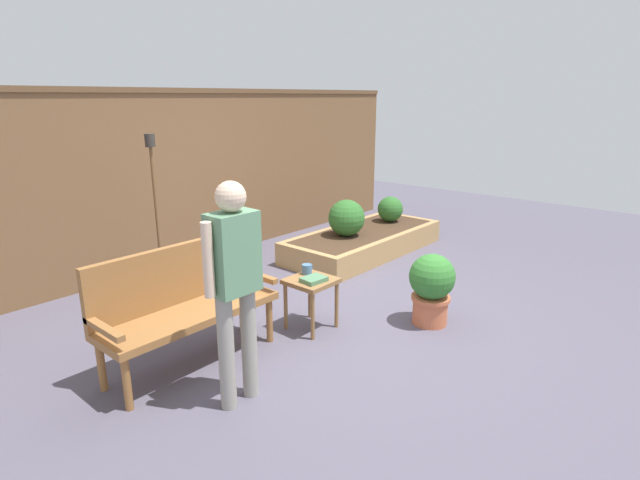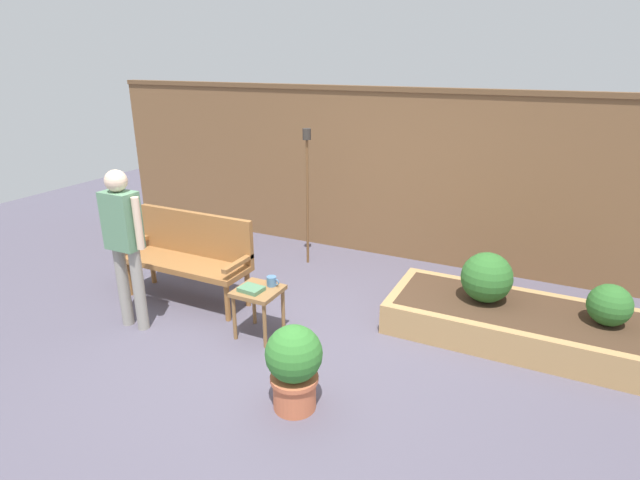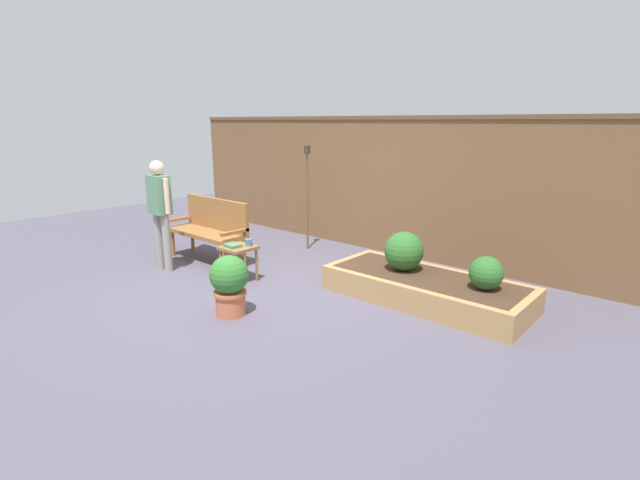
% 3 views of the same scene
% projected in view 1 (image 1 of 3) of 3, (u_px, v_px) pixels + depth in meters
% --- Properties ---
extents(ground_plane, '(14.00, 14.00, 0.00)m').
position_uv_depth(ground_plane, '(339.00, 319.00, 4.84)').
color(ground_plane, '#514C5B').
extents(fence_back, '(8.40, 0.14, 2.16)m').
position_uv_depth(fence_back, '(175.00, 178.00, 6.18)').
color(fence_back, brown).
rests_on(fence_back, ground_plane).
extents(garden_bench, '(1.44, 0.48, 0.94)m').
position_uv_depth(garden_bench, '(183.00, 297.00, 3.94)').
color(garden_bench, '#936033').
rests_on(garden_bench, ground_plane).
extents(side_table, '(0.40, 0.40, 0.48)m').
position_uv_depth(side_table, '(311.00, 288.00, 4.54)').
color(side_table, olive).
rests_on(side_table, ground_plane).
extents(cup_on_table, '(0.13, 0.09, 0.09)m').
position_uv_depth(cup_on_table, '(307.00, 269.00, 4.64)').
color(cup_on_table, teal).
rests_on(cup_on_table, side_table).
extents(book_on_table, '(0.23, 0.18, 0.04)m').
position_uv_depth(book_on_table, '(314.00, 279.00, 4.45)').
color(book_on_table, '#4C7A56').
rests_on(book_on_table, side_table).
extents(potted_boxwood, '(0.42, 0.42, 0.68)m').
position_uv_depth(potted_boxwood, '(432.00, 286.00, 4.65)').
color(potted_boxwood, '#C66642').
rests_on(potted_boxwood, ground_plane).
extents(raised_planter_bed, '(2.40, 1.00, 0.30)m').
position_uv_depth(raised_planter_bed, '(364.00, 242.00, 6.86)').
color(raised_planter_bed, '#AD8451').
rests_on(raised_planter_bed, ground_plane).
extents(shrub_near_bench, '(0.48, 0.48, 0.48)m').
position_uv_depth(shrub_near_bench, '(347.00, 218.00, 6.53)').
color(shrub_near_bench, brown).
rests_on(shrub_near_bench, raised_planter_bed).
extents(shrub_far_corner, '(0.37, 0.37, 0.37)m').
position_uv_depth(shrub_far_corner, '(390.00, 209.00, 7.29)').
color(shrub_far_corner, brown).
rests_on(shrub_far_corner, raised_planter_bed).
extents(tiki_torch, '(0.10, 0.10, 1.70)m').
position_uv_depth(tiki_torch, '(154.00, 187.00, 5.16)').
color(tiki_torch, brown).
rests_on(tiki_torch, ground_plane).
extents(person_by_bench, '(0.47, 0.20, 1.56)m').
position_uv_depth(person_by_bench, '(234.00, 276.00, 3.29)').
color(person_by_bench, gray).
rests_on(person_by_bench, ground_plane).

